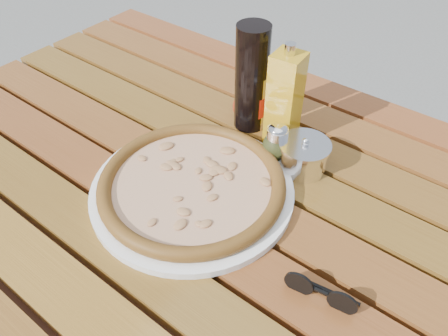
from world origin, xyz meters
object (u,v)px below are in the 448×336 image
Objects in this scene: soda_can at (251,100)px; parmesan_tin at (303,156)px; sunglasses at (321,292)px; pizza at (192,184)px; pepper_shaker at (246,103)px; plate at (192,190)px; table at (218,214)px; olive_oil_cruet at (285,99)px; oregano_shaker at (277,143)px; dark_bottle at (252,79)px.

soda_can is 1.05× the size of parmesan_tin.
parmesan_tin is 1.04× the size of sunglasses.
pizza is at bearing -124.49° from parmesan_tin.
pepper_shaker reaches higher than sunglasses.
pepper_shaker is 0.44m from sunglasses.
plate is 3.27× the size of sunglasses.
parmesan_tin is (0.10, 0.14, 0.11)m from table.
sunglasses is (0.24, -0.28, -0.08)m from olive_oil_cruet.
soda_can is (-0.04, 0.23, 0.05)m from plate.
table is at bearing -72.28° from soda_can.
table is 17.07× the size of pepper_shaker.
plate is 0.02m from pizza.
table is 6.67× the size of olive_oil_cruet.
oregano_shaker reaches higher than parmesan_tin.
soda_can is 0.09m from olive_oil_cruet.
oregano_shaker is (0.07, 0.17, 0.03)m from plate.
sunglasses is at bearing -41.21° from dark_bottle.
sunglasses is at bearing -19.24° from table.
pepper_shaker reaches higher than parmesan_tin.
soda_can is (-0.06, 0.19, 0.13)m from table.
table is 3.89× the size of plate.
dark_bottle reaches higher than table.
dark_bottle reaches higher than oregano_shaker.
pizza is 0.29m from sunglasses.
pizza is (-0.02, -0.04, 0.10)m from table.
plate is 1.64× the size of dark_bottle.
pizza reaches higher than table.
pepper_shaker is 0.19m from parmesan_tin.
pepper_shaker is (-0.06, 0.24, 0.02)m from pizza.
plate is at bearing -81.08° from soda_can.
sunglasses is (0.21, -0.22, -0.02)m from oregano_shaker.
olive_oil_cruet is 1.90× the size of sunglasses.
pepper_shaker is at bearing 160.30° from parmesan_tin.
pepper_shaker and oregano_shaker have the same top height.
dark_bottle is at bearing 108.06° from table.
pepper_shaker is at bearing 112.05° from table.
parmesan_tin reaches higher than plate.
soda_can is at bearing 148.37° from oregano_shaker.
table is 6.36× the size of dark_bottle.
oregano_shaker is 0.06m from parmesan_tin.
olive_oil_cruet is at bearing -3.68° from soda_can.
parmesan_tin is at bearing 9.49° from oregano_shaker.
sunglasses is (0.34, -0.29, -0.02)m from pepper_shaker.
pepper_shaker reaches higher than table.
oregano_shaker is 0.74× the size of sunglasses.
soda_can is at bearing 129.73° from sunglasses.
table is 12.23× the size of parmesan_tin.
pepper_shaker is 0.72× the size of parmesan_tin.
soda_can is 0.43m from sunglasses.
oregano_shaker is at bearing -66.91° from olive_oil_cruet.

